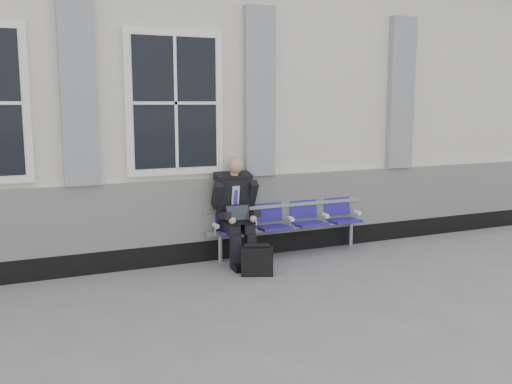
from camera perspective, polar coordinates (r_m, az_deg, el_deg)
name	(u,v)px	position (r m, az deg, el deg)	size (l,w,h in m)	color
ground	(184,299)	(6.77, -7.17, -10.61)	(70.00, 70.00, 0.00)	slate
station_building	(119,105)	(9.76, -13.53, 8.48)	(14.40, 4.40, 4.49)	beige
bench	(288,218)	(8.54, 3.25, -2.59)	(2.60, 0.47, 0.91)	#9EA0A3
businessman	(236,207)	(8.00, -2.05, -1.52)	(0.64, 0.85, 1.51)	black
briefcase	(257,261)	(7.55, 0.10, -6.88)	(0.46, 0.32, 0.43)	black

